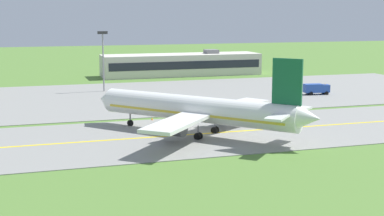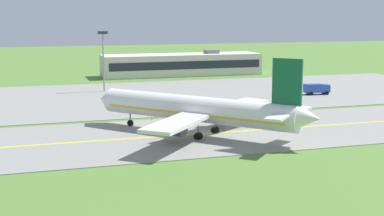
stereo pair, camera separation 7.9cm
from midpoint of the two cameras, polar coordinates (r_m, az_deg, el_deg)
name	(u,v)px [view 1 (the left image)]	position (r m, az deg, el deg)	size (l,w,h in m)	color
ground_plane	(207,134)	(86.82, 1.54, -2.73)	(500.00, 500.00, 0.00)	#517A33
taxiway_strip	(207,134)	(86.81, 1.54, -2.70)	(240.00, 28.00, 0.10)	gray
apron_pad	(189,94)	(129.16, -0.33, 1.44)	(140.00, 52.00, 0.10)	gray
taxiway_centreline	(207,133)	(86.80, 1.54, -2.66)	(220.00, 0.60, 0.01)	yellow
airplane_lead	(199,110)	(84.96, 0.66, -0.16)	(29.73, 32.57, 12.70)	white
service_truck_baggage	(316,88)	(131.59, 12.83, 2.01)	(6.21, 2.91, 2.60)	#264CA5
terminal_building	(182,65)	(169.58, -1.11, 4.55)	(48.98, 11.86, 7.77)	beige
apron_light_mast	(103,53)	(134.86, -9.28, 5.64)	(2.40, 0.50, 14.70)	gray
traffic_cone_near_edge	(152,119)	(97.81, -4.21, -1.14)	(0.44, 0.44, 0.60)	orange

